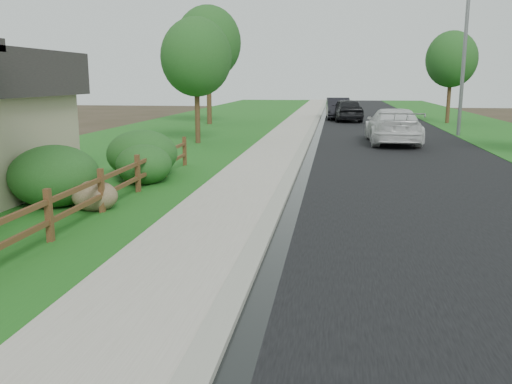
% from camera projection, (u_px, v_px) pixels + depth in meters
% --- Properties ---
extents(road, '(8.00, 90.00, 0.02)m').
position_uv_depth(road, '(375.00, 125.00, 38.23)').
color(road, black).
rests_on(road, ground).
extents(curb, '(0.40, 90.00, 0.12)m').
position_uv_depth(curb, '(315.00, 123.00, 38.81)').
color(curb, gray).
rests_on(curb, ground).
extents(wet_gutter, '(0.50, 90.00, 0.00)m').
position_uv_depth(wet_gutter, '(320.00, 124.00, 38.77)').
color(wet_gutter, black).
rests_on(wet_gutter, road).
extents(sidewalk, '(2.20, 90.00, 0.10)m').
position_uv_depth(sidewalk, '(297.00, 123.00, 38.99)').
color(sidewalk, '#9F978B').
rests_on(sidewalk, ground).
extents(grass_strip, '(1.60, 90.00, 0.06)m').
position_uv_depth(grass_strip, '(271.00, 123.00, 39.26)').
color(grass_strip, '#1B5A19').
rests_on(grass_strip, ground).
extents(lawn_near, '(9.00, 90.00, 0.04)m').
position_uv_depth(lawn_near, '(201.00, 122.00, 40.00)').
color(lawn_near, '#1B5A19').
rests_on(lawn_near, ground).
extents(verge_far, '(6.00, 90.00, 0.04)m').
position_uv_depth(verge_far, '(477.00, 126.00, 37.25)').
color(verge_far, '#1B5A19').
rests_on(verge_far, ground).
extents(ranch_fence, '(0.12, 16.92, 1.10)m').
position_uv_depth(ranch_fence, '(78.00, 200.00, 11.55)').
color(ranch_fence, '#502D1A').
rests_on(ranch_fence, ground).
extents(white_suv, '(2.54, 6.01, 1.73)m').
position_uv_depth(white_suv, '(393.00, 126.00, 26.79)').
color(white_suv, silver).
rests_on(white_suv, road).
extents(dark_car_mid, '(2.68, 5.25, 1.71)m').
position_uv_depth(dark_car_mid, '(347.00, 110.00, 41.10)').
color(dark_car_mid, black).
rests_on(dark_car_mid, road).
extents(dark_car_far, '(2.04, 5.18, 1.68)m').
position_uv_depth(dark_car_far, '(338.00, 108.00, 43.26)').
color(dark_car_far, black).
rests_on(dark_car_far, road).
extents(streetlight, '(2.33, 0.57, 10.08)m').
position_uv_depth(streetlight, '(462.00, 31.00, 29.45)').
color(streetlight, slate).
rests_on(streetlight, ground).
extents(boulder, '(1.22, 0.97, 0.76)m').
position_uv_depth(boulder, '(95.00, 196.00, 13.05)').
color(boulder, brown).
rests_on(boulder, ground).
extents(shrub_b, '(2.73, 2.73, 1.55)m').
position_uv_depth(shrub_b, '(54.00, 176.00, 13.50)').
color(shrub_b, '#1F4A1A').
rests_on(shrub_b, ground).
extents(shrub_c, '(1.80, 1.80, 1.22)m').
position_uv_depth(shrub_c, '(144.00, 165.00, 16.37)').
color(shrub_c, '#1F4A1A').
rests_on(shrub_c, ground).
extents(shrub_d, '(2.58, 2.58, 1.55)m').
position_uv_depth(shrub_d, '(142.00, 154.00, 17.52)').
color(shrub_d, '#1F4A1A').
rests_on(shrub_d, ground).
extents(tree_near_left, '(3.43, 3.43, 6.07)m').
position_uv_depth(tree_near_left, '(196.00, 57.00, 26.03)').
color(tree_near_left, '#3B2C18').
rests_on(tree_near_left, ground).
extents(tree_mid_left, '(4.54, 4.54, 8.11)m').
position_uv_depth(tree_mid_left, '(208.00, 43.00, 37.17)').
color(tree_mid_left, '#3B2C18').
rests_on(tree_mid_left, ground).
extents(tree_mid_right, '(3.59, 3.59, 6.52)m').
position_uv_depth(tree_mid_right, '(451.00, 59.00, 38.30)').
color(tree_mid_right, '#3B2C18').
rests_on(tree_mid_right, ground).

